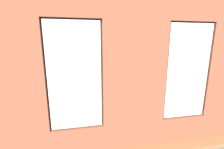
{
  "coord_description": "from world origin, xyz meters",
  "views": [
    {
      "loc": [
        1.03,
        5.25,
        2.27
      ],
      "look_at": [
        0.07,
        0.4,
        1.19
      ],
      "focal_mm": 24.0,
      "sensor_mm": 36.0,
      "label": 1
    }
  ],
  "objects_px": {
    "couch_by_window": "(121,118)",
    "potted_plant_foreground_right": "(51,76)",
    "papasan_chair": "(101,82)",
    "media_console": "(34,102)",
    "remote_black": "(93,97)",
    "coffee_table": "(106,96)",
    "potted_plant_between_couches": "(172,102)",
    "potted_plant_by_left_couch": "(149,84)",
    "potted_plant_near_tv": "(41,91)",
    "couch_left": "(175,94)",
    "table_plant_small": "(106,91)",
    "tv_flatscreen": "(32,87)",
    "remote_gray": "(100,94)",
    "potted_plant_corner_far_left": "(213,99)",
    "candle_jar": "(117,91)",
    "potted_plant_corner_near_left": "(153,73)",
    "cup_ceramic": "(110,94)",
    "potted_plant_mid_room_small": "(131,89)"
  },
  "relations": [
    {
      "from": "table_plant_small",
      "to": "remote_gray",
      "type": "relative_size",
      "value": 1.37
    },
    {
      "from": "papasan_chair",
      "to": "potted_plant_by_left_couch",
      "type": "height_order",
      "value": "papasan_chair"
    },
    {
      "from": "couch_by_window",
      "to": "table_plant_small",
      "type": "bearing_deg",
      "value": -85.01
    },
    {
      "from": "couch_left",
      "to": "potted_plant_corner_far_left",
      "type": "relative_size",
      "value": 1.39
    },
    {
      "from": "remote_gray",
      "to": "candle_jar",
      "type": "bearing_deg",
      "value": 7.6
    },
    {
      "from": "media_console",
      "to": "potted_plant_mid_room_small",
      "type": "height_order",
      "value": "potted_plant_mid_room_small"
    },
    {
      "from": "coffee_table",
      "to": "papasan_chair",
      "type": "bearing_deg",
      "value": -90.99
    },
    {
      "from": "candle_jar",
      "to": "potted_plant_corner_near_left",
      "type": "bearing_deg",
      "value": -142.22
    },
    {
      "from": "couch_by_window",
      "to": "remote_gray",
      "type": "relative_size",
      "value": 12.32
    },
    {
      "from": "potted_plant_between_couches",
      "to": "media_console",
      "type": "bearing_deg",
      "value": -23.64
    },
    {
      "from": "coffee_table",
      "to": "potted_plant_between_couches",
      "type": "height_order",
      "value": "potted_plant_between_couches"
    },
    {
      "from": "couch_by_window",
      "to": "coffee_table",
      "type": "relative_size",
      "value": 1.34
    },
    {
      "from": "potted_plant_near_tv",
      "to": "tv_flatscreen",
      "type": "bearing_deg",
      "value": -62.89
    },
    {
      "from": "couch_left",
      "to": "potted_plant_by_left_couch",
      "type": "bearing_deg",
      "value": -166.66
    },
    {
      "from": "remote_black",
      "to": "potted_plant_corner_far_left",
      "type": "relative_size",
      "value": 0.11
    },
    {
      "from": "potted_plant_corner_near_left",
      "to": "potted_plant_mid_room_small",
      "type": "bearing_deg",
      "value": 35.53
    },
    {
      "from": "couch_left",
      "to": "candle_jar",
      "type": "relative_size",
      "value": 22.07
    },
    {
      "from": "couch_left",
      "to": "table_plant_small",
      "type": "bearing_deg",
      "value": -95.83
    },
    {
      "from": "cup_ceramic",
      "to": "remote_black",
      "type": "distance_m",
      "value": 0.59
    },
    {
      "from": "couch_left",
      "to": "papasan_chair",
      "type": "bearing_deg",
      "value": -128.04
    },
    {
      "from": "cup_ceramic",
      "to": "media_console",
      "type": "distance_m",
      "value": 2.67
    },
    {
      "from": "table_plant_small",
      "to": "tv_flatscreen",
      "type": "distance_m",
      "value": 2.54
    },
    {
      "from": "media_console",
      "to": "papasan_chair",
      "type": "bearing_deg",
      "value": -150.19
    },
    {
      "from": "media_console",
      "to": "papasan_chair",
      "type": "distance_m",
      "value": 2.94
    },
    {
      "from": "couch_by_window",
      "to": "potted_plant_foreground_right",
      "type": "relative_size",
      "value": 1.62
    },
    {
      "from": "remote_black",
      "to": "potted_plant_by_left_couch",
      "type": "xyz_separation_m",
      "value": [
        -2.73,
        -1.41,
        -0.1
      ]
    },
    {
      "from": "potted_plant_corner_near_left",
      "to": "table_plant_small",
      "type": "bearing_deg",
      "value": 35.33
    },
    {
      "from": "cup_ceramic",
      "to": "potted_plant_foreground_right",
      "type": "height_order",
      "value": "potted_plant_foreground_right"
    },
    {
      "from": "papasan_chair",
      "to": "potted_plant_by_left_couch",
      "type": "distance_m",
      "value": 2.27
    },
    {
      "from": "potted_plant_near_tv",
      "to": "potted_plant_mid_room_small",
      "type": "xyz_separation_m",
      "value": [
        -3.18,
        -1.62,
        -0.62
      ]
    },
    {
      "from": "couch_by_window",
      "to": "cup_ceramic",
      "type": "bearing_deg",
      "value": -89.19
    },
    {
      "from": "papasan_chair",
      "to": "potted_plant_corner_far_left",
      "type": "height_order",
      "value": "potted_plant_corner_far_left"
    },
    {
      "from": "potted_plant_near_tv",
      "to": "potted_plant_corner_far_left",
      "type": "distance_m",
      "value": 4.88
    },
    {
      "from": "table_plant_small",
      "to": "potted_plant_mid_room_small",
      "type": "height_order",
      "value": "table_plant_small"
    },
    {
      "from": "cup_ceramic",
      "to": "potted_plant_mid_room_small",
      "type": "bearing_deg",
      "value": -138.18
    },
    {
      "from": "couch_left",
      "to": "table_plant_small",
      "type": "xyz_separation_m",
      "value": [
        2.66,
        -0.18,
        0.21
      ]
    },
    {
      "from": "candle_jar",
      "to": "potted_plant_by_left_couch",
      "type": "height_order",
      "value": "candle_jar"
    },
    {
      "from": "remote_black",
      "to": "potted_plant_foreground_right",
      "type": "distance_m",
      "value": 2.76
    },
    {
      "from": "potted_plant_corner_far_left",
      "to": "potted_plant_between_couches",
      "type": "xyz_separation_m",
      "value": [
        1.18,
        -0.15,
        -0.06
      ]
    },
    {
      "from": "cup_ceramic",
      "to": "potted_plant_mid_room_small",
      "type": "height_order",
      "value": "cup_ceramic"
    },
    {
      "from": "potted_plant_near_tv",
      "to": "potted_plant_between_couches",
      "type": "xyz_separation_m",
      "value": [
        -3.61,
        0.76,
        -0.29
      ]
    },
    {
      "from": "tv_flatscreen",
      "to": "remote_gray",
      "type": "bearing_deg",
      "value": 175.64
    },
    {
      "from": "remote_gray",
      "to": "potted_plant_corner_near_left",
      "type": "height_order",
      "value": "potted_plant_corner_near_left"
    },
    {
      "from": "candle_jar",
      "to": "potted_plant_corner_near_left",
      "type": "distance_m",
      "value": 3.01
    },
    {
      "from": "potted_plant_by_left_couch",
      "to": "potted_plant_between_couches",
      "type": "relative_size",
      "value": 0.47
    },
    {
      "from": "candle_jar",
      "to": "potted_plant_foreground_right",
      "type": "relative_size",
      "value": 0.07
    },
    {
      "from": "papasan_chair",
      "to": "media_console",
      "type": "bearing_deg",
      "value": 29.81
    },
    {
      "from": "table_plant_small",
      "to": "papasan_chair",
      "type": "xyz_separation_m",
      "value": [
        -0.03,
        -1.74,
        -0.1
      ]
    },
    {
      "from": "remote_gray",
      "to": "papasan_chair",
      "type": "relative_size",
      "value": 0.16
    },
    {
      "from": "media_console",
      "to": "potted_plant_corner_near_left",
      "type": "height_order",
      "value": "potted_plant_corner_near_left"
    }
  ]
}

